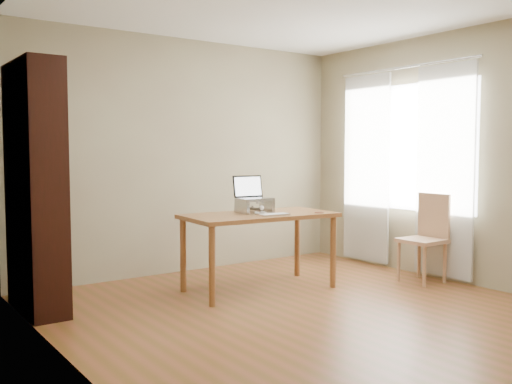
% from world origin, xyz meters
% --- Properties ---
extents(room, '(4.04, 4.54, 2.64)m').
position_xyz_m(room, '(0.03, 0.01, 1.30)').
color(room, brown).
rests_on(room, ground).
extents(bookshelf, '(0.30, 0.90, 2.10)m').
position_xyz_m(bookshelf, '(-1.83, 1.55, 1.05)').
color(bookshelf, black).
rests_on(bookshelf, ground).
extents(curtains, '(0.03, 1.90, 2.25)m').
position_xyz_m(curtains, '(1.92, 0.80, 1.17)').
color(curtains, white).
rests_on(curtains, ground).
extents(desk, '(1.52, 0.84, 0.75)m').
position_xyz_m(desk, '(0.13, 1.05, 0.66)').
color(desk, brown).
rests_on(desk, ground).
extents(laptop_stand, '(0.32, 0.25, 0.13)m').
position_xyz_m(laptop_stand, '(0.13, 1.13, 0.83)').
color(laptop_stand, silver).
rests_on(laptop_stand, desk).
extents(laptop, '(0.34, 0.29, 0.23)m').
position_xyz_m(laptop, '(0.13, 1.19, 0.94)').
color(laptop, silver).
rests_on(laptop, laptop_stand).
extents(keyboard, '(0.30, 0.15, 0.02)m').
position_xyz_m(keyboard, '(0.14, 0.83, 0.76)').
color(keyboard, silver).
rests_on(keyboard, desk).
extents(coaster, '(0.09, 0.09, 0.01)m').
position_xyz_m(coaster, '(0.65, 0.77, 0.75)').
color(coaster, brown).
rests_on(coaster, desk).
extents(cat, '(0.24, 0.48, 0.15)m').
position_xyz_m(cat, '(0.12, 1.17, 0.81)').
color(cat, '#494139').
rests_on(cat, desk).
extents(chair, '(0.41, 0.41, 0.91)m').
position_xyz_m(chair, '(1.75, 0.33, 0.49)').
color(chair, tan).
rests_on(chair, ground).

